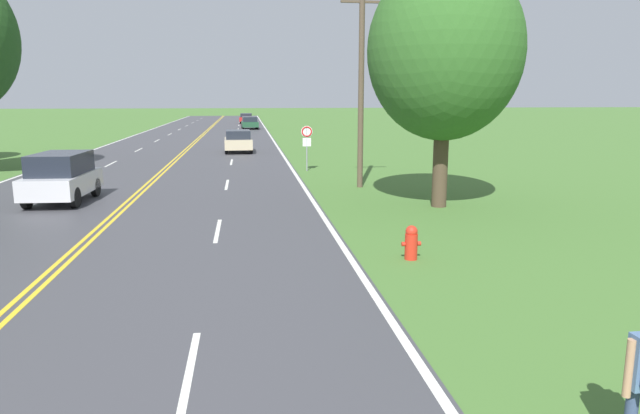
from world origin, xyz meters
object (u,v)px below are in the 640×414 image
tree_behind_sign (445,51)px  car_dark_green_suv_receding (250,122)px  fire_hydrant (411,242)px  car_red_sedan_distant (246,118)px  traffic_sign (307,137)px  car_champagne_hatchback_mid_far (238,141)px  car_silver_suv_mid_near (62,177)px

tree_behind_sign → car_dark_green_suv_receding: bearing=97.0°
tree_behind_sign → car_dark_green_suv_receding: (-6.31, 51.15, -4.61)m
fire_hydrant → car_dark_green_suv_receding: size_ratio=0.19×
car_dark_green_suv_receding → car_red_sedan_distant: car_dark_green_suv_receding is taller
traffic_sign → car_champagne_hatchback_mid_far: traffic_sign is taller
car_red_sedan_distant → fire_hydrant: bearing=5.3°
car_champagne_hatchback_mid_far → car_dark_green_suv_receding: (1.07, 29.83, -0.03)m
car_silver_suv_mid_near → fire_hydrant: bearing=-127.7°
car_silver_suv_mid_near → car_dark_green_suv_receding: size_ratio=0.89×
traffic_sign → car_red_sedan_distant: 56.21m
fire_hydrant → car_red_sedan_distant: (-3.75, 73.14, 0.33)m
fire_hydrant → tree_behind_sign: bearing=65.6°
fire_hydrant → car_champagne_hatchback_mid_far: (-4.45, 27.79, 0.41)m
traffic_sign → car_champagne_hatchback_mid_far: (-3.73, 10.77, -0.95)m
car_dark_green_suv_receding → traffic_sign: bearing=1.3°
fire_hydrant → car_silver_suv_mid_near: (-10.75, 9.10, 0.54)m
fire_hydrant → car_champagne_hatchback_mid_far: car_champagne_hatchback_mid_far is taller
car_silver_suv_mid_near → car_champagne_hatchback_mid_far: car_silver_suv_mid_near is taller
car_champagne_hatchback_mid_far → car_red_sedan_distant: 45.36m
car_champagne_hatchback_mid_far → fire_hydrant: bearing=7.3°
fire_hydrant → traffic_sign: (-0.72, 17.02, 1.36)m
tree_behind_sign → car_red_sedan_distant: 67.17m
tree_behind_sign → car_red_sedan_distant: tree_behind_sign is taller
fire_hydrant → tree_behind_sign: 8.68m
fire_hydrant → traffic_sign: traffic_sign is taller
fire_hydrant → traffic_sign: size_ratio=0.35×
car_silver_suv_mid_near → car_dark_green_suv_receding: car_silver_suv_mid_near is taller
car_silver_suv_mid_near → car_champagne_hatchback_mid_far: (6.30, 18.69, -0.13)m
traffic_sign → car_dark_green_suv_receding: size_ratio=0.53×
tree_behind_sign → car_silver_suv_mid_near: (-13.68, 2.63, -4.45)m
car_dark_green_suv_receding → tree_behind_sign: bearing=4.6°
tree_behind_sign → car_champagne_hatchback_mid_far: bearing=109.1°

